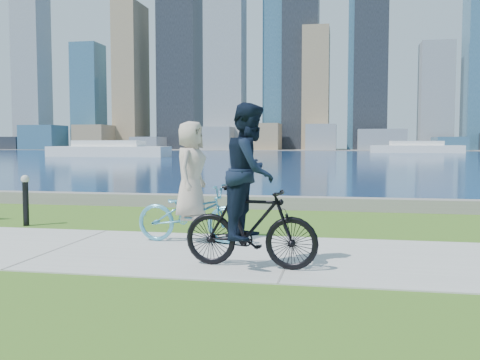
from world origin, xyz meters
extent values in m
plane|color=#365E18|center=(0.00, 0.00, 0.00)|extent=(320.00, 320.00, 0.00)
cube|color=#A9A9A4|center=(0.00, 0.00, 0.01)|extent=(80.00, 3.50, 0.02)
cube|color=slate|center=(0.00, 6.20, 0.17)|extent=(90.00, 0.50, 0.35)
cube|color=#0C2750|center=(0.00, 72.00, 0.00)|extent=(320.00, 131.00, 0.01)
cube|color=gray|center=(0.00, 130.00, 0.06)|extent=(320.00, 30.00, 0.12)
cube|color=black|center=(-83.33, 121.85, 1.71)|extent=(9.59, 9.65, 3.42)
cube|color=navy|center=(-72.00, 119.32, 3.18)|extent=(9.61, 8.58, 6.37)
cube|color=#836D50|center=(-58.21, 120.83, 3.19)|extent=(8.13, 9.78, 6.39)
cube|color=slate|center=(-43.19, 119.51, 1.65)|extent=(7.08, 7.75, 3.29)
cube|color=slate|center=(-26.90, 121.92, 2.87)|extent=(10.06, 9.29, 5.73)
cube|color=#836D50|center=(-13.71, 121.46, 3.25)|extent=(7.20, 8.89, 6.51)
cube|color=slate|center=(-0.18, 122.48, 3.13)|extent=(7.13, 8.60, 6.26)
cube|color=slate|center=(13.77, 119.42, 2.49)|extent=(10.80, 6.57, 4.97)
cube|color=navy|center=(29.00, 121.19, 1.58)|extent=(6.71, 9.74, 3.16)
cube|color=slate|center=(-79.91, 127.46, 21.69)|extent=(7.91, 7.67, 43.38)
cube|color=navy|center=(-63.21, 127.64, 14.26)|extent=(7.19, 7.54, 28.53)
cube|color=#836D50|center=(-51.90, 130.06, 19.60)|extent=(6.37, 11.49, 39.19)
cube|color=black|center=(-38.65, 132.60, 30.07)|extent=(10.23, 10.90, 60.15)
cube|color=slate|center=(-25.15, 127.84, 23.63)|extent=(9.86, 7.75, 47.27)
cube|color=navy|center=(-10.60, 131.54, 22.60)|extent=(9.81, 6.08, 45.19)
cube|color=#836D50|center=(-1.91, 130.02, 15.34)|extent=(6.54, 10.55, 30.68)
cube|color=black|center=(11.41, 128.82, 26.76)|extent=(8.12, 6.54, 53.53)
cube|color=slate|center=(27.38, 131.15, 13.23)|extent=(7.78, 7.18, 26.47)
cube|color=navy|center=(36.68, 128.43, 25.13)|extent=(6.53, 8.92, 50.26)
cube|color=black|center=(-6.00, 132.00, 38.00)|extent=(9.00, 9.00, 76.00)
cube|color=navy|center=(10.00, 131.00, 32.00)|extent=(8.00, 8.00, 64.00)
cube|color=white|center=(-25.44, 57.51, 0.68)|extent=(15.84, 4.53, 1.36)
cube|color=white|center=(-25.44, 57.51, 1.75)|extent=(9.05, 3.39, 0.79)
cube|color=white|center=(17.92, 92.03, 0.68)|extent=(15.94, 4.56, 1.37)
cube|color=white|center=(17.92, 92.03, 1.77)|extent=(9.11, 3.42, 0.80)
cylinder|color=black|center=(-2.09, 2.13, 0.50)|extent=(0.13, 0.13, 1.01)
sphere|color=beige|center=(-2.09, 2.13, 1.04)|extent=(0.18, 0.18, 0.18)
imported|color=#53A8CA|center=(2.09, 0.81, 0.56)|extent=(0.84, 2.09, 1.07)
imported|color=beige|center=(2.09, 0.81, 1.34)|extent=(0.62, 0.91, 1.79)
imported|color=black|center=(3.50, -0.94, 0.62)|extent=(0.77, 2.04, 1.20)
imported|color=black|center=(3.50, -0.94, 1.43)|extent=(0.82, 1.01, 1.97)
camera|label=1|loc=(4.80, -8.55, 1.85)|focal=40.00mm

